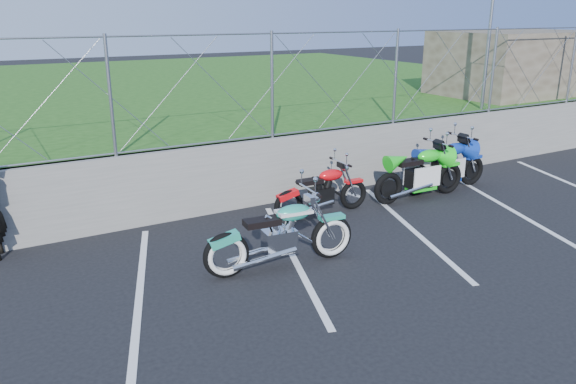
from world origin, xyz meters
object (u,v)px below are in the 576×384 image
naked_orange (323,193)px  sportbike_green (421,175)px  sportbike_blue (447,167)px  cruiser_turquoise (283,237)px

naked_orange → sportbike_green: 2.24m
naked_orange → sportbike_green: sportbike_green is taller
sportbike_green → sportbike_blue: (0.88, 0.18, 0.00)m
cruiser_turquoise → sportbike_green: cruiser_turquoise is taller
naked_orange → sportbike_blue: 3.11m
cruiser_turquoise → sportbike_blue: cruiser_turquoise is taller
cruiser_turquoise → sportbike_green: (4.00, 1.44, 0.02)m
cruiser_turquoise → naked_orange: size_ratio=1.20×
naked_orange → sportbike_green: bearing=-2.4°
cruiser_turquoise → naked_orange: bearing=48.2°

